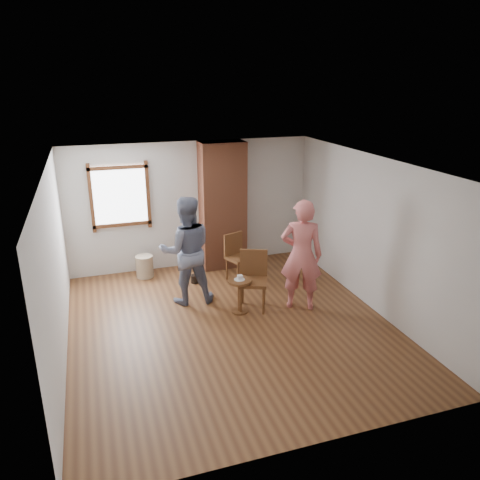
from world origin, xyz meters
name	(u,v)px	position (x,y,z in m)	size (l,w,h in m)	color
ground	(231,325)	(0.00, 0.00, 0.00)	(5.50, 5.50, 0.00)	brown
room_shell	(216,208)	(-0.06, 0.61, 1.81)	(5.04, 5.52, 2.62)	silver
brick_chimney	(223,206)	(0.60, 2.50, 1.30)	(0.90, 0.50, 2.60)	#A95D3C
stoneware_crock	(145,266)	(-1.06, 2.40, 0.22)	(0.34, 0.34, 0.44)	#C5AE8E
dark_pot	(195,279)	(-0.18, 1.80, 0.08)	(0.16, 0.16, 0.16)	black
dining_chair_left	(237,254)	(0.66, 1.73, 0.52)	(0.56, 0.56, 0.92)	brown
dining_chair_right	(253,276)	(0.56, 0.52, 0.57)	(0.62, 0.62, 1.01)	brown
side_table	(239,290)	(0.27, 0.40, 0.40)	(0.40, 0.40, 0.60)	brown
cake_plate	(239,279)	(0.27, 0.40, 0.60)	(0.18, 0.18, 0.01)	white
cake_slice	(240,277)	(0.28, 0.40, 0.64)	(0.08, 0.07, 0.06)	white
man	(186,251)	(-0.46, 1.09, 0.96)	(0.93, 0.72, 1.91)	#16213E
person_pink	(301,255)	(1.33, 0.26, 0.96)	(0.70, 0.46, 1.93)	#DD706E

